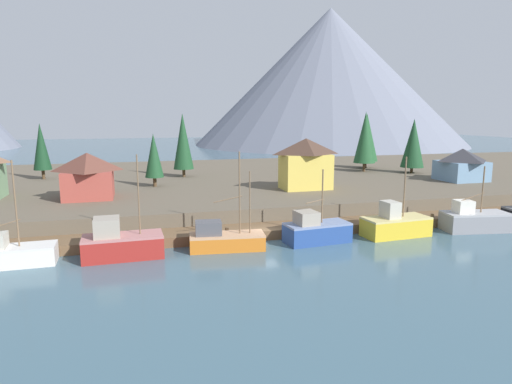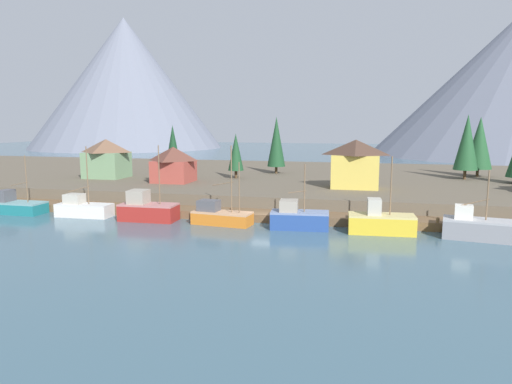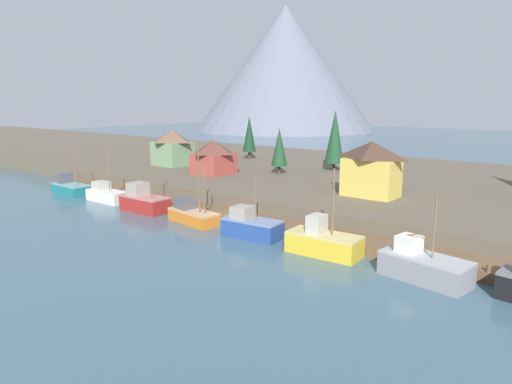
{
  "view_description": "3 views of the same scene",
  "coord_description": "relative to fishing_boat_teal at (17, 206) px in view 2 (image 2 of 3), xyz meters",
  "views": [
    {
      "loc": [
        -12.6,
        -42.09,
        12.71
      ],
      "look_at": [
        -0.11,
        3.33,
        4.54
      ],
      "focal_mm": 31.03,
      "sensor_mm": 36.0,
      "label": 1
    },
    {
      "loc": [
        12.43,
        -53.89,
        12.05
      ],
      "look_at": [
        -1.3,
        2.38,
        3.41
      ],
      "focal_mm": 32.8,
      "sensor_mm": 36.0,
      "label": 2
    },
    {
      "loc": [
        35.51,
        -38.8,
        14.59
      ],
      "look_at": [
        0.68,
        3.93,
        3.59
      ],
      "focal_mm": 32.06,
      "sensor_mm": 36.0,
      "label": 3
    }
  ],
  "objects": [
    {
      "name": "shoreline_bank",
      "position": [
        33.24,
        33.76,
        0.27
      ],
      "size": [
        400.0,
        56.0,
        2.5
      ],
      "primitive_type": "cube",
      "color": "brown",
      "rests_on": "ground_plane"
    },
    {
      "name": "fishing_boat_red",
      "position": [
        19.06,
        -0.06,
        0.37
      ],
      "size": [
        7.1,
        3.31,
        9.33
      ],
      "rotation": [
        0.0,
        0.0,
        0.03
      ],
      "color": "maroon",
      "rests_on": "ground_plane"
    },
    {
      "name": "conifer_back_left",
      "position": [
        61.39,
        32.63,
        7.77
      ],
      "size": [
        3.96,
        3.96,
        10.91
      ],
      "color": "#4C3823",
      "rests_on": "shoreline_bank"
    },
    {
      "name": "ground_plane",
      "position": [
        33.24,
        21.76,
        -1.48
      ],
      "size": [
        400.0,
        400.0,
        1.0
      ],
      "primitive_type": "cube",
      "color": "#3D5B6B"
    },
    {
      "name": "fishing_boat_teal",
      "position": [
        0.0,
        0.0,
        0.0
      ],
      "size": [
        7.13,
        3.21,
        7.81
      ],
      "rotation": [
        0.0,
        0.0,
        -0.01
      ],
      "color": "#196B70",
      "rests_on": "ground_plane"
    },
    {
      "name": "conifer_near_right",
      "position": [
        28.52,
        34.28,
        7.47
      ],
      "size": [
        3.38,
        3.38,
        10.61
      ],
      "color": "#4C3823",
      "rests_on": "shoreline_bank"
    },
    {
      "name": "fishing_boat_yellow",
      "position": [
        47.07,
        -0.16,
        0.25
      ],
      "size": [
        7.28,
        3.52,
        8.46
      ],
      "rotation": [
        0.0,
        0.0,
        0.06
      ],
      "color": "gold",
      "rests_on": "ground_plane"
    },
    {
      "name": "conifer_near_left",
      "position": [
        6.19,
        37.48,
        6.78
      ],
      "size": [
        2.78,
        2.78,
        9.03
      ],
      "color": "#4C3823",
      "rests_on": "shoreline_bank"
    },
    {
      "name": "fishing_boat_grey",
      "position": [
        56.87,
        -0.51,
        0.22
      ],
      "size": [
        7.51,
        4.23,
        7.24
      ],
      "rotation": [
        0.0,
        0.0,
        -0.16
      ],
      "color": "gray",
      "rests_on": "ground_plane"
    },
    {
      "name": "mountain_west_peak",
      "position": [
        -68.68,
        154.46,
        29.39
      ],
      "size": [
        90.13,
        90.13,
        60.74
      ],
      "primitive_type": "cone",
      "color": "slate",
      "rests_on": "ground_plane"
    },
    {
      "name": "fishing_boat_blue",
      "position": [
        37.96,
        -0.15,
        0.25
      ],
      "size": [
        6.79,
        3.49,
        7.43
      ],
      "rotation": [
        0.0,
        0.0,
        0.09
      ],
      "color": "navy",
      "rests_on": "ground_plane"
    },
    {
      "name": "house_yellow",
      "position": [
        43.65,
        17.12,
        5.14
      ],
      "size": [
        7.04,
        4.44,
        7.1
      ],
      "color": "gold",
      "rests_on": "shoreline_bank"
    },
    {
      "name": "dock",
      "position": [
        33.24,
        3.75,
        -0.48
      ],
      "size": [
        80.0,
        4.0,
        1.6
      ],
      "color": "brown",
      "rests_on": "ground_plane"
    },
    {
      "name": "fishing_boat_white",
      "position": [
        9.9,
        0.19,
        0.08
      ],
      "size": [
        7.17,
        2.86,
        9.07
      ],
      "rotation": [
        0.0,
        0.0,
        0.03
      ],
      "color": "silver",
      "rests_on": "ground_plane"
    },
    {
      "name": "conifer_mid_right",
      "position": [
        23.3,
        24.93,
        6.02
      ],
      "size": [
        2.68,
        2.68,
        7.69
      ],
      "color": "#4C3823",
      "rests_on": "shoreline_bank"
    },
    {
      "name": "fishing_boat_orange",
      "position": [
        28.55,
        -0.08,
        0.06
      ],
      "size": [
        7.36,
        3.46,
        9.41
      ],
      "rotation": [
        0.0,
        0.0,
        -0.12
      ],
      "color": "#CC6B1E",
      "rests_on": "ground_plane"
    },
    {
      "name": "house_red",
      "position": [
        14.93,
        17.67,
        4.43
      ],
      "size": [
        6.15,
        6.0,
        5.69
      ],
      "color": "#9E4238",
      "rests_on": "shoreline_bank"
    },
    {
      "name": "house_green",
      "position": [
        1.18,
        20.49,
        4.94
      ],
      "size": [
        6.92,
        6.07,
        6.69
      ],
      "color": "#6B8E66",
      "rests_on": "shoreline_bank"
    },
    {
      "name": "conifer_back_right",
      "position": [
        64.33,
        37.39,
        7.5
      ],
      "size": [
        4.58,
        4.58,
        10.57
      ],
      "color": "#4C3823",
      "rests_on": "shoreline_bank"
    }
  ]
}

